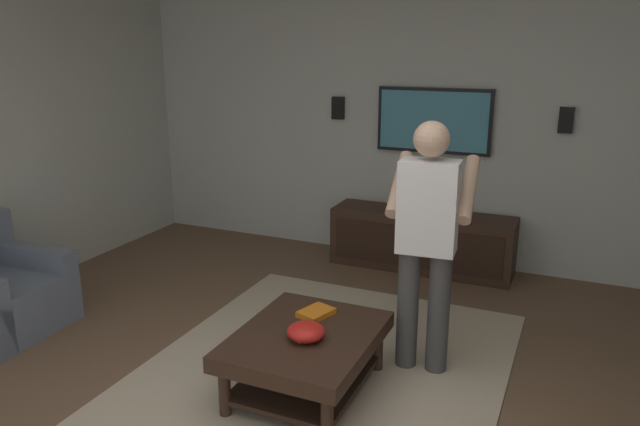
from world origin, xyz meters
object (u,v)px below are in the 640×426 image
wall_speaker_left (566,120)px  wall_speaker_right (338,108)px  person_standing (427,233)px  book (316,313)px  bowl (306,332)px  remote_white (307,337)px  vase_round (404,198)px  coffee_table (306,348)px  media_console (422,241)px  tv (434,121)px

wall_speaker_left → wall_speaker_right: wall_speaker_right is taller
person_standing → book: 0.87m
person_standing → bowl: size_ratio=7.31×
remote_white → wall_speaker_right: (2.68, 0.91, 1.04)m
book → vase_round: vase_round is taller
person_standing → vase_round: bearing=15.5°
bowl → person_standing: bearing=-39.1°
coffee_table → bowl: bearing=-154.8°
remote_white → wall_speaker_right: wall_speaker_right is taller
media_console → wall_speaker_left: 1.65m
tv → person_standing: (-2.02, -0.47, -0.45)m
person_standing → bowl: person_standing is taller
vase_round → person_standing: bearing=-159.8°
tv → wall_speaker_left: tv is taller
tv → book: size_ratio=4.87×
bowl → vase_round: size_ratio=1.02×
tv → wall_speaker_right: bearing=-90.8°
bowl → remote_white: size_ratio=1.50×
wall_speaker_left → wall_speaker_right: (0.00, 2.11, 0.01)m
wall_speaker_right → bowl: bearing=-161.4°
tv → person_standing: size_ratio=0.65×
person_standing → media_console: bearing=10.1°
remote_white → vase_round: bearing=27.6°
bowl → remote_white: (0.01, -0.00, -0.04)m
vase_round → wall_speaker_right: 1.12m
media_console → bowl: 2.45m
bowl → book: size_ratio=1.02×
book → coffee_table: bearing=27.9°
coffee_table → book: (0.25, 0.04, 0.12)m
tv → bowl: (-2.68, 0.06, -0.93)m
coffee_table → vase_round: (2.41, 0.10, 0.36)m
remote_white → bowl: bearing=-162.4°
coffee_table → remote_white: (-0.06, -0.04, 0.12)m
media_console → bowl: bearing=-1.4°
tv → wall_speaker_left: size_ratio=4.87×
tv → wall_speaker_left: 1.15m
media_console → wall_speaker_right: 1.55m
person_standing → book: size_ratio=7.45×
remote_white → vase_round: size_ratio=0.68×
coffee_table → remote_white: bearing=-148.8°
wall_speaker_left → remote_white: bearing=155.8°
remote_white → book: book is taller
media_console → coffee_table: bearing=-2.4°
coffee_table → wall_speaker_left: (2.62, -1.24, 1.15)m
vase_round → wall_speaker_left: bearing=-81.2°
coffee_table → book: bearing=10.1°
vase_round → wall_speaker_left: size_ratio=1.00×
tv → remote_white: size_ratio=7.14×
tv → vase_round: size_ratio=4.87×
coffee_table → remote_white: 0.14m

